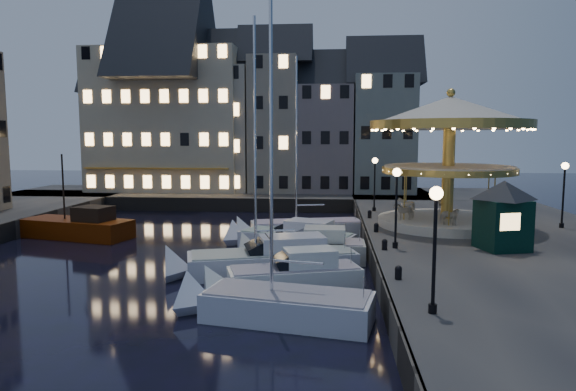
# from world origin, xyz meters

# --- Properties ---
(ground) EXTENTS (160.00, 160.00, 0.00)m
(ground) POSITION_xyz_m (0.00, 0.00, 0.00)
(ground) COLOR black
(ground) RESTS_ON ground
(quay_east) EXTENTS (16.00, 56.00, 1.30)m
(quay_east) POSITION_xyz_m (14.00, 6.00, 0.65)
(quay_east) COLOR #474442
(quay_east) RESTS_ON ground
(quay_north) EXTENTS (44.00, 12.00, 1.30)m
(quay_north) POSITION_xyz_m (-8.00, 28.00, 0.65)
(quay_north) COLOR #474442
(quay_north) RESTS_ON ground
(quaywall_e) EXTENTS (0.15, 44.00, 1.30)m
(quaywall_e) POSITION_xyz_m (6.00, 6.00, 0.65)
(quaywall_e) COLOR #47423A
(quaywall_e) RESTS_ON ground
(quaywall_n) EXTENTS (48.00, 0.15, 1.30)m
(quaywall_n) POSITION_xyz_m (-6.00, 22.00, 0.65)
(quaywall_n) COLOR #47423A
(quaywall_n) RESTS_ON ground
(streetlamp_a) EXTENTS (0.44, 0.44, 4.17)m
(streetlamp_a) POSITION_xyz_m (7.20, -9.00, 4.02)
(streetlamp_a) COLOR black
(streetlamp_a) RESTS_ON quay_east
(streetlamp_b) EXTENTS (0.44, 0.44, 4.17)m
(streetlamp_b) POSITION_xyz_m (7.20, 1.00, 4.02)
(streetlamp_b) COLOR black
(streetlamp_b) RESTS_ON quay_east
(streetlamp_c) EXTENTS (0.44, 0.44, 4.17)m
(streetlamp_c) POSITION_xyz_m (7.20, 14.50, 4.02)
(streetlamp_c) COLOR black
(streetlamp_c) RESTS_ON quay_east
(streetlamp_d) EXTENTS (0.44, 0.44, 4.17)m
(streetlamp_d) POSITION_xyz_m (18.50, 8.00, 4.02)
(streetlamp_d) COLOR black
(streetlamp_d) RESTS_ON quay_east
(bollard_a) EXTENTS (0.30, 0.30, 0.57)m
(bollard_a) POSITION_xyz_m (6.60, -5.00, 1.60)
(bollard_a) COLOR black
(bollard_a) RESTS_ON quay_east
(bollard_b) EXTENTS (0.30, 0.30, 0.57)m
(bollard_b) POSITION_xyz_m (6.60, 0.50, 1.60)
(bollard_b) COLOR black
(bollard_b) RESTS_ON quay_east
(bollard_c) EXTENTS (0.30, 0.30, 0.57)m
(bollard_c) POSITION_xyz_m (6.60, 5.50, 1.60)
(bollard_c) COLOR black
(bollard_c) RESTS_ON quay_east
(bollard_d) EXTENTS (0.30, 0.30, 0.57)m
(bollard_d) POSITION_xyz_m (6.60, 11.00, 1.60)
(bollard_d) COLOR black
(bollard_d) RESTS_ON quay_east
(townhouse_na) EXTENTS (5.50, 8.00, 12.80)m
(townhouse_na) POSITION_xyz_m (-19.50, 30.00, 7.78)
(townhouse_na) COLOR gray
(townhouse_na) RESTS_ON quay_north
(townhouse_nb) EXTENTS (6.16, 8.00, 13.80)m
(townhouse_nb) POSITION_xyz_m (-14.05, 30.00, 8.28)
(townhouse_nb) COLOR gray
(townhouse_nb) RESTS_ON quay_north
(townhouse_nc) EXTENTS (6.82, 8.00, 14.80)m
(townhouse_nc) POSITION_xyz_m (-8.00, 30.00, 8.78)
(townhouse_nc) COLOR #A99F8A
(townhouse_nc) RESTS_ON quay_north
(townhouse_nd) EXTENTS (5.50, 8.00, 15.80)m
(townhouse_nd) POSITION_xyz_m (-2.25, 30.00, 9.28)
(townhouse_nd) COLOR gray
(townhouse_nd) RESTS_ON quay_north
(townhouse_ne) EXTENTS (6.16, 8.00, 12.80)m
(townhouse_ne) POSITION_xyz_m (3.20, 30.00, 7.78)
(townhouse_ne) COLOR slate
(townhouse_ne) RESTS_ON quay_north
(townhouse_nf) EXTENTS (6.82, 8.00, 13.80)m
(townhouse_nf) POSITION_xyz_m (9.25, 30.00, 8.28)
(townhouse_nf) COLOR slate
(townhouse_nf) RESTS_ON quay_north
(hotel_corner) EXTENTS (17.60, 9.00, 16.80)m
(hotel_corner) POSITION_xyz_m (-14.00, 30.00, 9.78)
(hotel_corner) COLOR #C5B794
(hotel_corner) RESTS_ON quay_north
(motorboat_a) EXTENTS (7.59, 3.80, 12.55)m
(motorboat_a) POSITION_xyz_m (1.67, -6.51, 0.54)
(motorboat_a) COLOR silver
(motorboat_a) RESTS_ON ground
(motorboat_b) EXTENTS (7.06, 3.85, 2.15)m
(motorboat_b) POSITION_xyz_m (1.82, -2.91, 0.64)
(motorboat_b) COLOR silver
(motorboat_b) RESTS_ON ground
(motorboat_c) EXTENTS (9.70, 5.01, 12.94)m
(motorboat_c) POSITION_xyz_m (0.48, 0.15, 0.68)
(motorboat_c) COLOR silver
(motorboat_c) RESTS_ON ground
(motorboat_d) EXTENTS (7.06, 2.33, 2.15)m
(motorboat_d) POSITION_xyz_m (2.36, 3.17, 0.64)
(motorboat_d) COLOR silver
(motorboat_d) RESTS_ON ground
(motorboat_e) EXTENTS (8.13, 4.81, 2.15)m
(motorboat_e) POSITION_xyz_m (1.33, 5.99, 0.64)
(motorboat_e) COLOR silver
(motorboat_e) RESTS_ON ground
(motorboat_f) EXTENTS (8.93, 4.26, 11.86)m
(motorboat_f) POSITION_xyz_m (1.59, 10.22, 0.53)
(motorboat_f) COLOR silver
(motorboat_f) RESTS_ON ground
(red_fishing_boat) EXTENTS (8.33, 4.59, 6.07)m
(red_fishing_boat) POSITION_xyz_m (-13.82, 8.56, 0.70)
(red_fishing_boat) COLOR #5A1D02
(red_fishing_boat) RESTS_ON ground
(carousel) EXTENTS (10.06, 10.06, 8.80)m
(carousel) POSITION_xyz_m (11.35, 8.06, 7.10)
(carousel) COLOR beige
(carousel) RESTS_ON quay_east
(ticket_kiosk) EXTENTS (3.44, 3.44, 4.03)m
(ticket_kiosk) POSITION_xyz_m (12.60, 1.12, 3.70)
(ticket_kiosk) COLOR black
(ticket_kiosk) RESTS_ON quay_east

